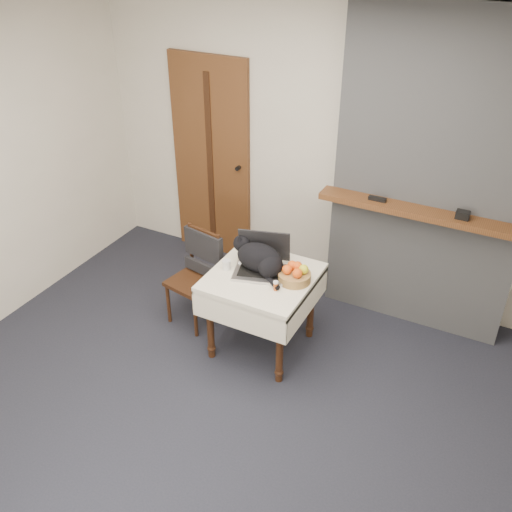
{
  "coord_description": "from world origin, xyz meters",
  "views": [
    {
      "loc": [
        1.56,
        -2.42,
        3.13
      ],
      "look_at": [
        -0.09,
        0.77,
        0.89
      ],
      "focal_mm": 40.0,
      "sensor_mm": 36.0,
      "label": 1
    }
  ],
  "objects": [
    {
      "name": "chair",
      "position": [
        -0.72,
        0.95,
        0.54
      ],
      "size": [
        0.44,
        0.43,
        0.84
      ],
      "rotation": [
        0.0,
        0.0,
        -0.19
      ],
      "color": "#371D0F",
      "rests_on": "ground"
    },
    {
      "name": "fruit_basket",
      "position": [
        0.19,
        0.86,
        0.76
      ],
      "size": [
        0.25,
        0.25,
        0.14
      ],
      "color": "#A87843",
      "rests_on": "side_table"
    },
    {
      "name": "room_shell",
      "position": [
        0.0,
        0.46,
        1.76
      ],
      "size": [
        4.52,
        4.01,
        2.61
      ],
      "color": "beige",
      "rests_on": "ground"
    },
    {
      "name": "ground",
      "position": [
        0.0,
        0.0,
        0.0
      ],
      "size": [
        4.5,
        4.5,
        0.0
      ],
      "primitive_type": "plane",
      "color": "black",
      "rests_on": "ground"
    },
    {
      "name": "chimney",
      "position": [
        0.9,
        1.85,
        1.3
      ],
      "size": [
        1.62,
        0.48,
        2.6
      ],
      "color": "gray",
      "rests_on": "ground"
    },
    {
      "name": "laptop",
      "position": [
        -0.1,
        0.89,
        0.77
      ],
      "size": [
        0.48,
        0.44,
        0.3
      ],
      "rotation": [
        0.0,
        0.0,
        0.29
      ],
      "color": "#B7B7BC",
      "rests_on": "side_table"
    },
    {
      "name": "desk_clutter",
      "position": [
        0.1,
        0.91,
        0.7
      ],
      "size": [
        0.14,
        0.02,
        0.01
      ],
      "primitive_type": "cube",
      "rotation": [
        0.0,
        0.0,
        0.06
      ],
      "color": "black",
      "rests_on": "side_table"
    },
    {
      "name": "cat",
      "position": [
        -0.1,
        0.86,
        0.81
      ],
      "size": [
        0.52,
        0.35,
        0.27
      ],
      "rotation": [
        0.0,
        0.0,
        -0.26
      ],
      "color": "black",
      "rests_on": "side_table"
    },
    {
      "name": "door",
      "position": [
        -1.2,
        1.97,
        1.0
      ],
      "size": [
        0.82,
        0.1,
        2.0
      ],
      "color": "brown",
      "rests_on": "ground"
    },
    {
      "name": "cream_jar",
      "position": [
        -0.35,
        0.77,
        0.74
      ],
      "size": [
        0.07,
        0.07,
        0.08
      ],
      "primitive_type": "cylinder",
      "color": "silver",
      "rests_on": "side_table"
    },
    {
      "name": "pill_bottle",
      "position": [
        0.11,
        0.69,
        0.74
      ],
      "size": [
        0.04,
        0.04,
        0.08
      ],
      "color": "#A44414",
      "rests_on": "side_table"
    },
    {
      "name": "side_table",
      "position": [
        -0.06,
        0.82,
        0.59
      ],
      "size": [
        0.78,
        0.78,
        0.7
      ],
      "color": "#371D0F",
      "rests_on": "ground"
    }
  ]
}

